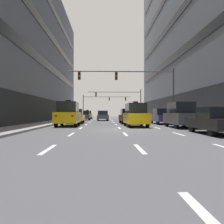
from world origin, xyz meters
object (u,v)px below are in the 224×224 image
object	(u,v)px
taxi_driving_0	(136,115)
traffic_signal_0	(135,82)
car_driving_6	(103,116)
car_driving_1	(85,115)
taxi_driving_2	(87,115)
car_parked_2	(181,115)
car_parked_1	(214,121)
taxi_driving_5	(68,114)
car_parked_3	(162,116)
traffic_signal_1	(124,98)
pedestrian_0	(172,114)
car_driving_4	(128,116)
traffic_signal_2	(101,101)
taxi_driving_3	(76,116)

from	to	relation	value
taxi_driving_0	traffic_signal_0	size ratio (longest dim) A/B	0.37
taxi_driving_0	car_driving_6	world-z (taller)	taxi_driving_0
car_driving_1	taxi_driving_2	world-z (taller)	taxi_driving_2
car_parked_2	car_parked_1	bearing A→B (deg)	-90.01
taxi_driving_5	car_parked_3	size ratio (longest dim) A/B	1.03
car_driving_6	car_parked_1	xyz separation A→B (m)	(6.59, -22.00, -0.01)
traffic_signal_1	pedestrian_0	xyz separation A→B (m)	(5.31, -15.81, -3.32)
car_parked_1	car_driving_4	bearing A→B (deg)	105.86
traffic_signal_1	traffic_signal_2	xyz separation A→B (m)	(-4.88, 9.12, -0.14)
car_driving_6	traffic_signal_2	size ratio (longest dim) A/B	0.35
taxi_driving_2	car_parked_2	xyz separation A→B (m)	(9.84, -27.21, 0.22)
taxi_driving_2	taxi_driving_3	size ratio (longest dim) A/B	0.99
taxi_driving_2	car_driving_6	bearing A→B (deg)	-72.99
car_driving_4	car_parked_3	bearing A→B (deg)	-20.09
car_driving_1	taxi_driving_3	size ratio (longest dim) A/B	0.97
car_driving_4	traffic_signal_0	bearing A→B (deg)	-50.84
car_driving_1	car_parked_2	world-z (taller)	car_parked_2
taxi_driving_3	traffic_signal_2	world-z (taller)	traffic_signal_2
car_driving_6	car_parked_1	distance (m)	22.97
taxi_driving_2	taxi_driving_0	bearing A→B (deg)	-76.28
traffic_signal_1	car_parked_1	bearing A→B (deg)	-86.19
traffic_signal_2	pedestrian_0	bearing A→B (deg)	-67.76
taxi_driving_2	taxi_driving_3	xyz separation A→B (m)	(0.15, -19.38, 0.01)
pedestrian_0	taxi_driving_0	bearing A→B (deg)	-121.83
traffic_signal_1	car_driving_6	bearing A→B (deg)	-111.11
car_parked_1	taxi_driving_5	bearing A→B (deg)	141.08
car_parked_2	car_driving_6	bearing A→B (deg)	111.67
car_driving_1	pedestrian_0	size ratio (longest dim) A/B	2.58
car_driving_6	traffic_signal_2	distance (m)	20.75
taxi_driving_2	car_driving_6	xyz separation A→B (m)	(3.25, -10.63, -0.05)
taxi_driving_0	car_parked_2	xyz separation A→B (m)	(3.54, -1.41, 0.01)
car_parked_3	traffic_signal_0	world-z (taller)	traffic_signal_0
car_parked_1	traffic_signal_0	size ratio (longest dim) A/B	0.35
taxi_driving_2	taxi_driving_5	world-z (taller)	taxi_driving_5
car_parked_2	traffic_signal_0	xyz separation A→B (m)	(-2.87, 6.25, 3.62)
car_driving_1	traffic_signal_2	xyz separation A→B (m)	(2.58, 17.67, 3.50)
taxi_driving_2	car_parked_2	world-z (taller)	car_parked_2
taxi_driving_0	car_driving_6	size ratio (longest dim) A/B	1.01
car_driving_4	car_parked_3	size ratio (longest dim) A/B	1.01
taxi_driving_3	taxi_driving_5	distance (m)	5.47
traffic_signal_0	car_parked_2	bearing A→B (deg)	-65.30
taxi_driving_2	car_driving_1	bearing A→B (deg)	-88.79
traffic_signal_0	taxi_driving_0	bearing A→B (deg)	-97.88
car_driving_6	traffic_signal_1	bearing A→B (deg)	68.89
taxi_driving_3	car_driving_4	world-z (taller)	taxi_driving_3
car_parked_2	traffic_signal_1	distance (m)	28.20
taxi_driving_2	traffic_signal_1	size ratio (longest dim) A/B	0.39
car_driving_1	traffic_signal_0	xyz separation A→B (m)	(6.80, -13.11, 3.86)
taxi_driving_3	taxi_driving_2	bearing A→B (deg)	90.44
car_parked_3	traffic_signal_1	bearing A→B (deg)	95.73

